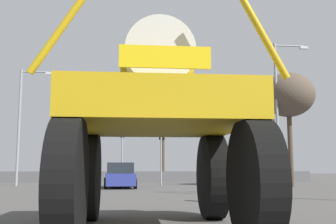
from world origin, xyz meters
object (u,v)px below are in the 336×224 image
at_px(traffic_signal_near_right, 270,133).
at_px(traffic_signal_far_left, 161,142).
at_px(oversize_sprayer, 156,126).
at_px(traffic_signal_far_right, 122,141).
at_px(streetlight_far_left, 22,120).
at_px(bare_tree_right, 288,96).
at_px(streetlight_far_right, 279,106).
at_px(bare_tree_far_center, 163,118).
at_px(sedan_ahead, 120,176).

relative_size(traffic_signal_near_right, traffic_signal_far_left, 0.80).
bearing_deg(oversize_sprayer, traffic_signal_far_left, -4.70).
bearing_deg(traffic_signal_near_right, traffic_signal_far_right, 109.45).
relative_size(streetlight_far_left, bare_tree_right, 1.08).
bearing_deg(streetlight_far_right, bare_tree_right, 44.28).
bearing_deg(bare_tree_far_center, traffic_signal_far_right, -109.31).
xyz_separation_m(traffic_signal_near_right, traffic_signal_far_left, (-2.59, 14.78, 0.60)).
xyz_separation_m(traffic_signal_near_right, bare_tree_right, (5.70, 12.63, 3.57)).
bearing_deg(streetlight_far_left, traffic_signal_near_right, -52.24).
bearing_deg(traffic_signal_far_right, streetlight_far_right, -17.52).
height_order(bare_tree_right, bare_tree_far_center, bare_tree_right).
relative_size(bare_tree_right, bare_tree_far_center, 1.01).
bearing_deg(bare_tree_right, oversize_sprayer, -119.14).
bearing_deg(bare_tree_right, traffic_signal_far_right, 168.88).
bearing_deg(sedan_ahead, traffic_signal_near_right, -160.32).
distance_m(oversize_sprayer, bare_tree_right, 20.50).
relative_size(streetlight_far_right, bare_tree_right, 1.23).
bearing_deg(traffic_signal_far_left, streetlight_far_right, -23.27).
bearing_deg(streetlight_far_left, bare_tree_right, -9.74).
height_order(traffic_signal_near_right, bare_tree_right, bare_tree_right).
relative_size(sedan_ahead, streetlight_far_left, 0.52).
xyz_separation_m(bare_tree_right, bare_tree_far_center, (-7.38, 12.24, -0.15)).
distance_m(oversize_sprayer, streetlight_far_left, 22.30).
distance_m(traffic_signal_near_right, bare_tree_far_center, 25.17).
bearing_deg(traffic_signal_far_right, oversize_sprayer, -86.78).
bearing_deg(oversize_sprayer, bare_tree_far_center, -4.94).
bearing_deg(bare_tree_far_center, streetlight_far_left, -138.80).
bearing_deg(oversize_sprayer, streetlight_far_right, -28.21).
xyz_separation_m(traffic_signal_near_right, streetlight_far_right, (4.69, 11.65, 2.72)).
bearing_deg(oversize_sprayer, streetlight_far_left, 21.02).
xyz_separation_m(streetlight_far_left, bare_tree_far_center, (10.48, 9.17, 1.28)).
height_order(oversize_sprayer, traffic_signal_near_right, oversize_sprayer).
height_order(streetlight_far_left, streetlight_far_right, streetlight_far_right).
bearing_deg(streetlight_far_left, bare_tree_far_center, 41.20).
bearing_deg(oversize_sprayer, bare_tree_right, -29.43).
bearing_deg(oversize_sprayer, traffic_signal_near_right, -39.96).
height_order(sedan_ahead, traffic_signal_far_right, traffic_signal_far_right).
bearing_deg(sedan_ahead, oversize_sprayer, -179.87).
distance_m(sedan_ahead, traffic_signal_near_right, 13.36).
relative_size(sedan_ahead, traffic_signal_near_right, 1.29).
bearing_deg(traffic_signal_far_right, bare_tree_far_center, 70.69).
bearing_deg(traffic_signal_far_right, traffic_signal_far_left, 0.03).
distance_m(traffic_signal_near_right, bare_tree_right, 14.31).
distance_m(traffic_signal_far_right, bare_tree_far_center, 11.05).
relative_size(oversize_sprayer, traffic_signal_near_right, 1.69).
xyz_separation_m(traffic_signal_far_right, bare_tree_far_center, (3.54, 10.10, 2.76)).
height_order(traffic_signal_far_left, bare_tree_far_center, bare_tree_far_center).
xyz_separation_m(traffic_signal_near_right, streetlight_far_left, (-12.16, 15.70, 2.14)).
height_order(oversize_sprayer, traffic_signal_far_left, oversize_sprayer).
height_order(traffic_signal_near_right, streetlight_far_left, streetlight_far_left).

